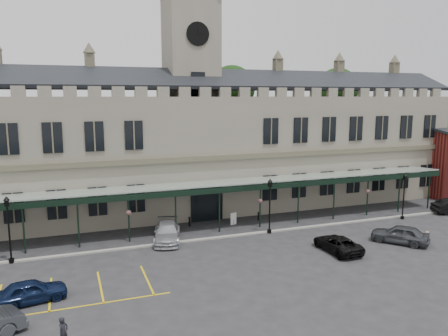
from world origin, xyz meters
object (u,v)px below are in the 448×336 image
object	(u,v)px
car_van	(337,244)
lamp_post_right	(404,192)
clock_tower	(191,86)
person_a	(63,333)
station_building	(192,149)
traffic_cone	(427,233)
lamp_post_left	(8,224)
car_right_a	(400,234)
car_left_a	(31,291)
sign_board	(233,219)
lamp_post_mid	(270,201)
car_taxi	(167,232)

from	to	relation	value
car_van	lamp_post_right	bearing A→B (deg)	-155.63
clock_tower	person_a	xyz separation A→B (m)	(-13.20, -23.52, -12.32)
station_building	traffic_cone	bearing A→B (deg)	-44.79
lamp_post_left	lamp_post_right	xyz separation A→B (m)	(35.23, -0.58, -0.22)
lamp_post_right	traffic_cone	size ratio (longest dim) A/B	7.13
station_building	lamp_post_right	bearing A→B (deg)	-31.00
lamp_post_left	car_van	distance (m)	24.69
car_right_a	lamp_post_left	bearing A→B (deg)	-50.91
station_building	clock_tower	size ratio (longest dim) A/B	2.42
clock_tower	traffic_cone	world-z (taller)	clock_tower
car_left_a	sign_board	bearing A→B (deg)	-68.32
lamp_post_mid	lamp_post_right	size ratio (longest dim) A/B	1.07
car_left_a	car_right_a	bearing A→B (deg)	-98.45
lamp_post_left	person_a	size ratio (longest dim) A/B	3.19
lamp_post_left	traffic_cone	xyz separation A→B (m)	(33.22, -5.80, -2.66)
car_right_a	lamp_post_mid	bearing A→B (deg)	-73.51
lamp_post_mid	sign_board	xyz separation A→B (m)	(-2.05, 3.53, -2.38)
lamp_post_mid	car_van	distance (m)	7.11
car_taxi	clock_tower	bearing A→B (deg)	77.20
station_building	car_right_a	xyz separation A→B (m)	(13.00, -16.78, -5.69)
sign_board	clock_tower	bearing A→B (deg)	89.73
traffic_cone	lamp_post_right	bearing A→B (deg)	68.96
car_left_a	lamp_post_left	bearing A→B (deg)	3.51
sign_board	car_taxi	size ratio (longest dim) A/B	0.22
clock_tower	sign_board	xyz separation A→B (m)	(1.99, -7.17, -12.56)
car_left_a	station_building	bearing A→B (deg)	-50.63
clock_tower	lamp_post_right	size ratio (longest dim) A/B	5.34
lamp_post_left	lamp_post_mid	size ratio (longest dim) A/B	1.01
clock_tower	lamp_post_mid	size ratio (longest dim) A/B	5.00
station_building	car_van	xyz separation A→B (m)	(7.00, -16.66, -5.83)
person_a	traffic_cone	bearing A→B (deg)	-37.15
lamp_post_right	sign_board	distance (m)	17.07
traffic_cone	car_taxi	size ratio (longest dim) A/B	0.13
clock_tower	car_right_a	size ratio (longest dim) A/B	5.44
car_van	station_building	bearing A→B (deg)	-68.86
person_a	clock_tower	bearing A→B (deg)	10.02
sign_board	car_van	distance (m)	10.81
lamp_post_left	lamp_post_right	world-z (taller)	lamp_post_left
station_building	lamp_post_left	size ratio (longest dim) A/B	11.95
sign_board	car_taxi	world-z (taller)	car_taxi
lamp_post_right	car_left_a	xyz separation A→B (m)	(-33.44, -6.66, -2.06)
car_left_a	person_a	size ratio (longest dim) A/B	2.57
lamp_post_right	car_van	xyz separation A→B (m)	(-11.44, -5.58, -2.12)
lamp_post_right	lamp_post_left	bearing A→B (deg)	179.06
car_taxi	lamp_post_mid	bearing A→B (deg)	8.23
car_taxi	car_van	bearing A→B (deg)	-15.93
station_building	car_left_a	size ratio (longest dim) A/B	14.81
lamp_post_left	car_left_a	distance (m)	7.80
lamp_post_mid	sign_board	bearing A→B (deg)	120.15
car_taxi	person_a	xyz separation A→B (m)	(-8.20, -13.79, 0.03)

